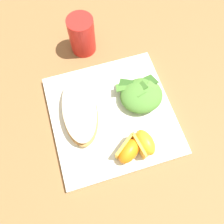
{
  "coord_description": "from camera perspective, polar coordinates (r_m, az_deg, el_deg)",
  "views": [
    {
      "loc": [
        -0.06,
        -0.2,
        0.52
      ],
      "look_at": [
        0.0,
        0.0,
        0.03
      ],
      "focal_mm": 37.48,
      "sensor_mm": 36.0,
      "label": 1
    }
  ],
  "objects": [
    {
      "name": "drinking_red_cup",
      "position": [
        0.63,
        -7.35,
        18.08
      ],
      "size": [
        0.07,
        0.07,
        0.1
      ],
      "primitive_type": "cylinder",
      "color": "red",
      "rests_on": "ground"
    },
    {
      "name": "orange_wedge_front",
      "position": [
        0.5,
        3.99,
        -9.37
      ],
      "size": [
        0.07,
        0.06,
        0.04
      ],
      "color": "orange",
      "rests_on": "white_plate"
    },
    {
      "name": "green_salad_pile",
      "position": [
        0.55,
        7.15,
        4.1
      ],
      "size": [
        0.1,
        0.1,
        0.04
      ],
      "color": "#4C8433",
      "rests_on": "white_plate"
    },
    {
      "name": "white_plate",
      "position": [
        0.55,
        -0.0,
        -0.72
      ],
      "size": [
        0.28,
        0.28,
        0.02
      ],
      "primitive_type": "cube",
      "color": "white",
      "rests_on": "ground"
    },
    {
      "name": "ground",
      "position": [
        0.56,
        -0.0,
        -1.03
      ],
      "size": [
        3.0,
        3.0,
        0.0
      ],
      "primitive_type": "plane",
      "color": "olive"
    },
    {
      "name": "orange_wedge_middle",
      "position": [
        0.51,
        7.89,
        -7.47
      ],
      "size": [
        0.05,
        0.07,
        0.04
      ],
      "color": "orange",
      "rests_on": "white_plate"
    },
    {
      "name": "cheesy_pizza_bread",
      "position": [
        0.53,
        -7.86,
        0.36
      ],
      "size": [
        0.1,
        0.18,
        0.04
      ],
      "color": "tan",
      "rests_on": "white_plate"
    }
  ]
}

